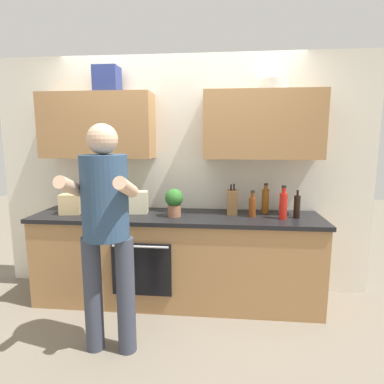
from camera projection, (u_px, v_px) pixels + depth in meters
name	position (u px, v px, depth m)	size (l,w,h in m)	color
ground_plane	(177.00, 300.00, 3.27)	(12.00, 12.00, 0.00)	#756B5B
back_wall_unit	(179.00, 153.00, 3.30)	(4.00, 0.38, 2.50)	silver
counter	(176.00, 258.00, 3.20)	(2.84, 0.67, 0.90)	#A37547
person_standing	(106.00, 222.00, 2.33)	(0.49, 0.45, 1.75)	#383D4C
bottle_syrup	(265.00, 200.00, 3.20)	(0.07, 0.07, 0.30)	#8C4C14
bottle_soda	(94.00, 205.00, 3.00)	(0.05, 0.05, 0.29)	#198C33
bottle_soy	(297.00, 206.00, 2.99)	(0.06, 0.06, 0.27)	black
bottle_hotsauce	(283.00, 205.00, 2.96)	(0.07, 0.07, 0.32)	red
bottle_vinegar	(252.00, 206.00, 3.04)	(0.07, 0.07, 0.26)	brown
bottle_juice	(97.00, 207.00, 3.14)	(0.07, 0.07, 0.19)	orange
cup_coffee	(283.00, 208.00, 3.21)	(0.08, 0.08, 0.11)	white
cup_stoneware	(71.00, 204.00, 3.42)	(0.09, 0.09, 0.10)	slate
knife_block	(232.00, 202.00, 3.16)	(0.10, 0.14, 0.30)	brown
potted_herb	(174.00, 201.00, 3.05)	(0.18, 0.18, 0.27)	#9E6647
grocery_bag_bread	(71.00, 204.00, 3.17)	(0.20, 0.16, 0.20)	tan
grocery_bag_rice	(136.00, 202.00, 3.20)	(0.22, 0.15, 0.22)	beige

